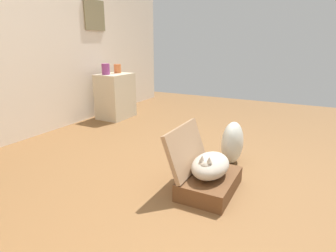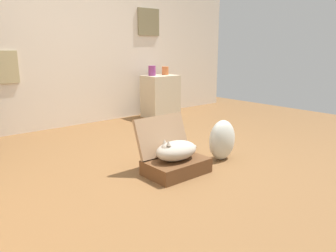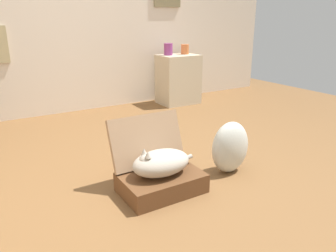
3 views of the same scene
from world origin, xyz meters
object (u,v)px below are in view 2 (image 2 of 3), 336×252
vase_tall (152,71)px  vase_short (165,71)px  cat (176,150)px  side_table (161,96)px  suitcase_base (176,166)px  plastic_bag_white (222,140)px

vase_tall → vase_short: 0.28m
cat → side_table: (1.54, 2.13, 0.12)m
cat → vase_short: vase_short is taller
suitcase_base → vase_tall: bearing=57.4°
cat → side_table: 2.63m
cat → vase_tall: bearing=57.3°
plastic_bag_white → vase_short: 2.47m
plastic_bag_white → suitcase_base: bearing=179.5°
plastic_bag_white → side_table: size_ratio=0.61×
suitcase_base → plastic_bag_white: (0.64, -0.01, 0.14)m
vase_short → side_table: bearing=-163.5°
suitcase_base → vase_short: size_ratio=4.17×
suitcase_base → cat: (-0.01, 0.00, 0.16)m
suitcase_base → vase_tall: (1.40, 2.18, 0.71)m
suitcase_base → vase_tall: 2.68m
side_table → suitcase_base: bearing=-125.8°
cat → plastic_bag_white: 0.64m
vase_short → plastic_bag_white: bearing=-115.4°
suitcase_base → side_table: bearing=54.2°
vase_tall → cat: bearing=-122.7°
suitcase_base → vase_short: bearing=52.4°
vase_tall → vase_short: (0.28, -0.01, -0.01)m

